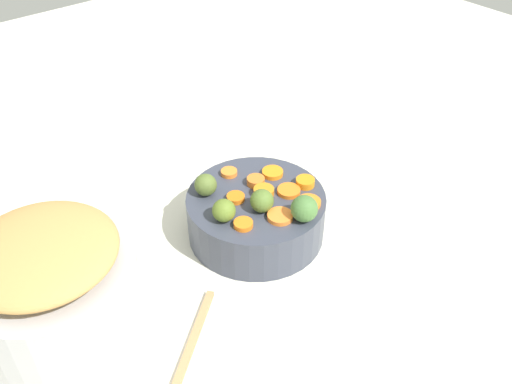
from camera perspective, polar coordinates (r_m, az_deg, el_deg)
The scene contains 18 objects.
tabletop at distance 0.94m, azimuth 1.44°, elevation -4.42°, with size 2.40×2.40×0.02m, color silver.
serving_bowl_carrots at distance 0.90m, azimuth -0.00°, elevation -2.40°, with size 0.22×0.22×0.08m, color #393E4C.
metal_pot at distance 0.78m, azimuth -19.71°, elevation -10.51°, with size 0.22×0.22×0.13m, color #B2B2B7.
stuffing_mound at distance 0.72m, azimuth -21.22°, elevation -5.75°, with size 0.19×0.19×0.05m, color tan.
carrot_slice_0 at distance 0.86m, azimuth 5.43°, elevation -1.09°, with size 0.04×0.04×0.01m, color orange.
carrot_slice_1 at distance 0.84m, azimuth 2.49°, elevation -2.50°, with size 0.04×0.04×0.01m, color orange.
carrot_slice_2 at distance 0.90m, azimuth 0.13°, elevation 1.20°, with size 0.03×0.03×0.01m, color orange.
carrot_slice_3 at distance 0.87m, azimuth -2.10°, elevation -0.59°, with size 0.03×0.03×0.01m, color orange.
carrot_slice_4 at distance 0.88m, azimuth 0.80°, elevation 0.04°, with size 0.03×0.03×0.01m, color orange.
carrot_slice_5 at distance 0.92m, azimuth 1.71°, elevation 1.99°, with size 0.03×0.03×0.01m, color orange.
carrot_slice_6 at distance 0.82m, azimuth -1.31°, elevation -3.31°, with size 0.03×0.03×0.01m, color orange.
carrot_slice_7 at distance 0.90m, azimuth 5.07°, elevation 1.01°, with size 0.03×0.03×0.01m, color orange.
carrot_slice_8 at distance 0.88m, azimuth 3.38°, elevation 0.12°, with size 0.04×0.04×0.01m, color orange.
carrot_slice_9 at distance 0.92m, azimuth -2.78°, elevation 2.01°, with size 0.03×0.03×0.01m, color orange.
brussels_sprout_0 at distance 0.83m, azimuth 4.91°, elevation -1.74°, with size 0.04×0.04×0.04m, color #467136.
brussels_sprout_1 at distance 0.84m, azimuth 0.61°, elevation -0.90°, with size 0.04×0.04×0.04m, color #536F2C.
brussels_sprout_2 at distance 0.83m, azimuth -3.49°, elevation -1.75°, with size 0.04×0.04×0.04m, color olive.
brussels_sprout_3 at distance 0.88m, azimuth -5.18°, elevation 0.74°, with size 0.04×0.04×0.04m, color #566B2E.
Camera 1 is at (-0.46, -0.51, 0.65)m, focal length 39.05 mm.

